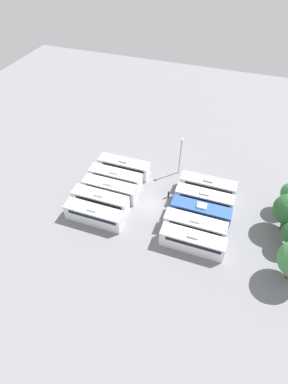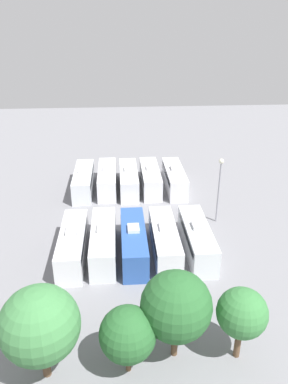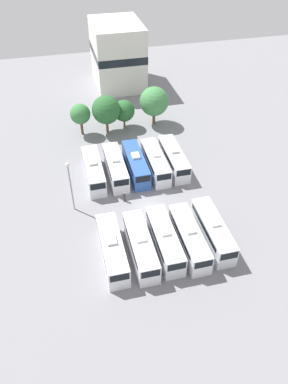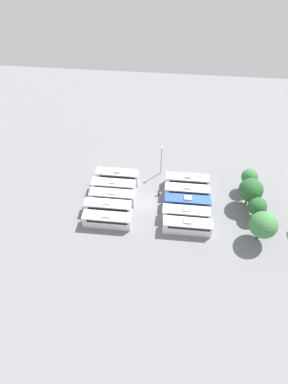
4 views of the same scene
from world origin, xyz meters
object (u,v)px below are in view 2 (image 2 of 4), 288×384
at_px(tree_1, 176,306).
at_px(tree_2, 128,334).
at_px(tree_0, 242,313).
at_px(tree_3, 40,325).
at_px(bus_9, 73,244).
at_px(light_pole, 220,180).
at_px(bus_4, 84,180).
at_px(bus_6, 165,239).
at_px(bus_3, 107,178).
at_px(bus_1, 150,178).
at_px(bus_0, 174,178).
at_px(bus_5, 197,238).
at_px(bus_7, 134,241).
at_px(worker_person, 157,218).
at_px(bus_8, 103,241).
at_px(bus_2, 129,179).

height_order(tree_1, tree_2, tree_1).
height_order(tree_0, tree_3, tree_3).
distance_m(bus_9, light_pole, 18.62).
distance_m(bus_4, bus_6, 19.34).
distance_m(bus_6, tree_2, 15.29).
xyz_separation_m(bus_3, bus_6, (-6.38, 17.12, 0.00)).
xyz_separation_m(bus_4, tree_2, (-5.42, 31.23, 1.74)).
distance_m(bus_1, bus_3, 6.35).
distance_m(bus_0, bus_5, 16.64).
height_order(light_pole, tree_3, light_pole).
relative_size(bus_5, light_pole, 1.22).
bearing_deg(bus_7, bus_6, -178.33).
bearing_deg(bus_7, worker_person, -116.10).
bearing_deg(bus_1, tree_2, 82.17).
xyz_separation_m(worker_person, light_pole, (-7.40, -0.01, 4.79)).
bearing_deg(tree_3, tree_2, 179.67).
bearing_deg(bus_6, bus_4, -59.57).
distance_m(bus_4, bus_9, 16.80).
xyz_separation_m(tree_2, tree_3, (5.80, -0.03, 1.24)).
distance_m(bus_5, bus_6, 3.49).
distance_m(bus_7, tree_0, 15.69).
xyz_separation_m(bus_5, tree_0, (-0.27, 13.89, 2.45)).
bearing_deg(bus_8, bus_6, 178.43).
height_order(bus_9, worker_person, bus_9).
height_order(bus_7, tree_2, tree_2).
relative_size(bus_4, worker_person, 6.04).
height_order(bus_2, bus_8, same).
height_order(bus_1, bus_9, same).
bearing_deg(bus_4, bus_0, 179.88).
bearing_deg(bus_5, tree_0, 91.12).
distance_m(bus_2, worker_person, 10.77).
bearing_deg(tree_1, bus_9, -56.49).
bearing_deg(bus_9, bus_0, -128.14).
distance_m(tree_0, tree_1, 4.71).
bearing_deg(bus_7, tree_3, 64.54).
xyz_separation_m(bus_5, tree_3, (13.66, 14.52, 2.97)).
bearing_deg(bus_5, bus_6, 0.05).
bearing_deg(bus_6, bus_3, -69.55).
bearing_deg(tree_3, tree_0, -177.38).
distance_m(bus_6, bus_7, 3.31).
bearing_deg(bus_2, bus_5, 111.97).
height_order(bus_3, tree_1, tree_1).
bearing_deg(tree_1, tree_2, 18.33).
bearing_deg(tree_0, bus_2, -77.09).
bearing_deg(bus_7, light_pole, -148.30).
bearing_deg(bus_0, bus_6, 78.14).
height_order(bus_1, bus_6, same).
relative_size(light_pole, tree_0, 1.37).
relative_size(bus_7, light_pole, 1.22).
bearing_deg(bus_7, bus_3, -79.86).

